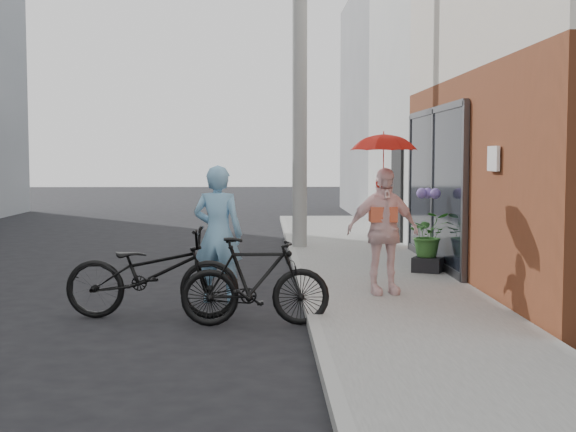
{
  "coord_description": "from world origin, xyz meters",
  "views": [
    {
      "loc": [
        0.42,
        -9.31,
        1.84
      ],
      "look_at": [
        0.72,
        0.7,
        1.1
      ],
      "focal_mm": 50.0,
      "sensor_mm": 36.0,
      "label": 1
    }
  ],
  "objects_px": {
    "officer": "(218,234)",
    "kimono_woman": "(383,231)",
    "utility_pole": "(300,69)",
    "bike_right": "(255,282)",
    "planter": "(428,264)",
    "bike_left": "(152,273)"
  },
  "relations": [
    {
      "from": "bike_left",
      "to": "bike_right",
      "type": "distance_m",
      "value": 1.26
    },
    {
      "from": "bike_left",
      "to": "bike_right",
      "type": "bearing_deg",
      "value": -107.82
    },
    {
      "from": "officer",
      "to": "kimono_woman",
      "type": "bearing_deg",
      "value": -169.15
    },
    {
      "from": "utility_pole",
      "to": "bike_right",
      "type": "bearing_deg",
      "value": -96.65
    },
    {
      "from": "utility_pole",
      "to": "bike_right",
      "type": "distance_m",
      "value": 7.36
    },
    {
      "from": "utility_pole",
      "to": "bike_right",
      "type": "xyz_separation_m",
      "value": [
        -0.78,
        -6.67,
        -3.01
      ]
    },
    {
      "from": "planter",
      "to": "bike_right",
      "type": "bearing_deg",
      "value": -128.45
    },
    {
      "from": "officer",
      "to": "bike_left",
      "type": "bearing_deg",
      "value": 68.52
    },
    {
      "from": "bike_left",
      "to": "kimono_woman",
      "type": "xyz_separation_m",
      "value": [
        2.76,
        0.86,
        0.39
      ]
    },
    {
      "from": "bike_right",
      "to": "planter",
      "type": "height_order",
      "value": "bike_right"
    },
    {
      "from": "bike_right",
      "to": "planter",
      "type": "bearing_deg",
      "value": -40.08
    },
    {
      "from": "bike_right",
      "to": "planter",
      "type": "relative_size",
      "value": 3.86
    },
    {
      "from": "kimono_woman",
      "to": "utility_pole",
      "type": "bearing_deg",
      "value": 87.88
    },
    {
      "from": "bike_left",
      "to": "kimono_woman",
      "type": "height_order",
      "value": "kimono_woman"
    },
    {
      "from": "bike_right",
      "to": "kimono_woman",
      "type": "height_order",
      "value": "kimono_woman"
    },
    {
      "from": "bike_left",
      "to": "utility_pole",
      "type": "bearing_deg",
      "value": -14.21
    },
    {
      "from": "utility_pole",
      "to": "planter",
      "type": "relative_size",
      "value": 16.68
    },
    {
      "from": "bike_left",
      "to": "kimono_woman",
      "type": "relative_size",
      "value": 1.25
    },
    {
      "from": "bike_left",
      "to": "kimono_woman",
      "type": "distance_m",
      "value": 2.92
    },
    {
      "from": "utility_pole",
      "to": "bike_right",
      "type": "height_order",
      "value": "utility_pole"
    },
    {
      "from": "officer",
      "to": "bike_right",
      "type": "relative_size",
      "value": 1.07
    },
    {
      "from": "bike_left",
      "to": "officer",
      "type": "bearing_deg",
      "value": -32.18
    }
  ]
}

